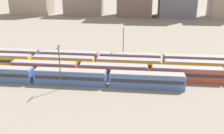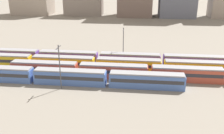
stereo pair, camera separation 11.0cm
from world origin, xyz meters
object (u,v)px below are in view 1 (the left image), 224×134
(catenary_pole_0, at_px, (60,65))
(train_track_2, at_px, (95,64))
(train_track_1, at_px, (187,74))
(train_track_0, at_px, (70,77))
(train_track_3, at_px, (162,60))
(catenary_pole_1, at_px, (123,43))

(catenary_pole_0, bearing_deg, train_track_2, 66.04)
(train_track_1, relative_size, train_track_2, 1.25)
(train_track_0, relative_size, train_track_1, 0.60)
(train_track_0, height_order, train_track_2, same)
(train_track_3, height_order, catenary_pole_1, catenary_pole_1)
(catenary_pole_0, relative_size, catenary_pole_1, 1.00)
(train_track_0, bearing_deg, train_track_1, 10.10)
(train_track_3, bearing_deg, train_track_1, -61.52)
(train_track_2, bearing_deg, train_track_1, -11.92)
(train_track_1, relative_size, train_track_3, 0.83)
(train_track_0, distance_m, train_track_3, 28.24)
(catenary_pole_0, bearing_deg, train_track_0, 64.73)
(catenary_pole_0, bearing_deg, catenary_pole_1, 58.49)
(train_track_0, bearing_deg, catenary_pole_1, 57.54)
(catenary_pole_1, bearing_deg, train_track_0, -122.46)
(train_track_2, xyz_separation_m, catenary_pole_0, (-5.97, -13.43, 4.08))
(catenary_pole_1, bearing_deg, train_track_1, -37.74)
(train_track_3, bearing_deg, train_track_2, -164.69)
(train_track_2, xyz_separation_m, train_track_3, (19.00, 5.20, 0.00))
(train_track_0, bearing_deg, catenary_pole_0, -115.27)
(catenary_pole_0, xyz_separation_m, catenary_pole_1, (13.28, 21.65, -0.02))
(train_track_1, relative_size, catenary_pole_0, 8.63)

